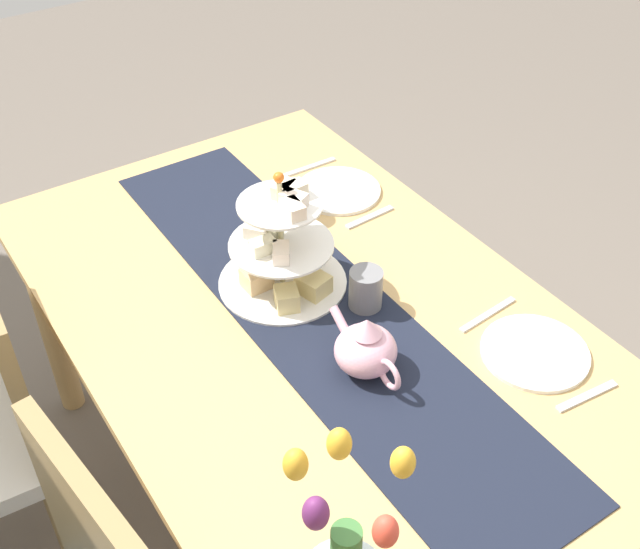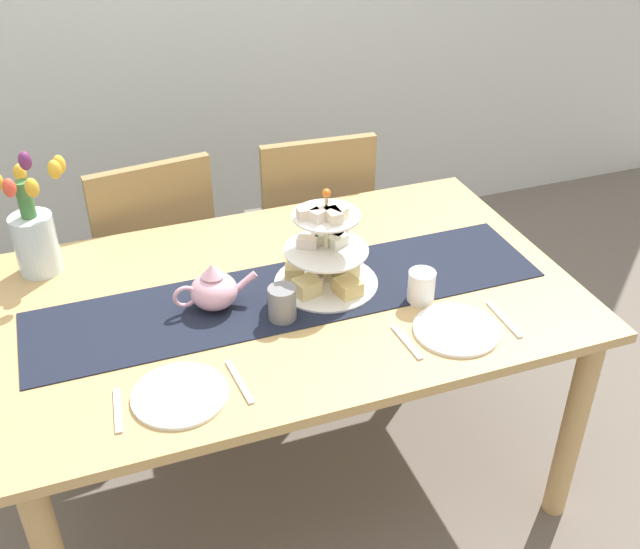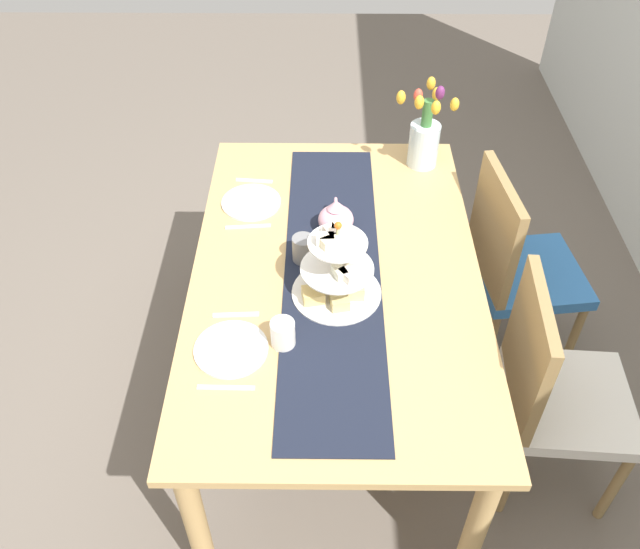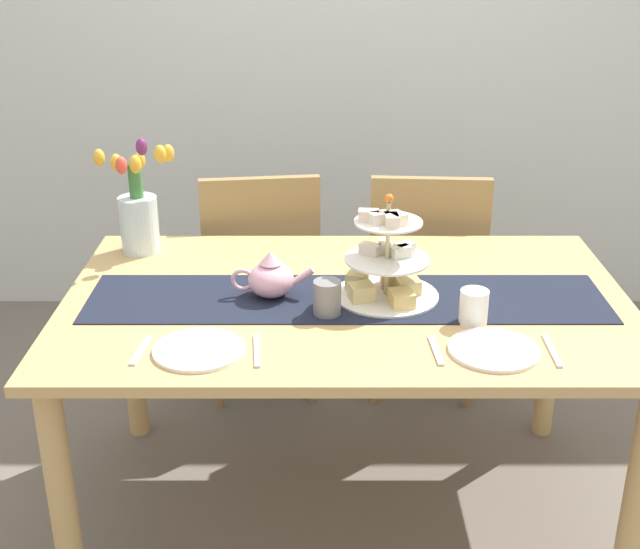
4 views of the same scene
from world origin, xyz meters
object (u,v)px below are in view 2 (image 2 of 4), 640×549
Objects in this scene: fork_left at (118,410)px; mug_grey at (282,303)px; chair_left at (151,255)px; knife_right at (504,319)px; chair_right at (310,226)px; dining_table at (290,319)px; fork_right at (407,342)px; teapot at (214,289)px; dinner_plate_left at (180,395)px; dinner_plate_right at (456,330)px; tiered_cake_stand at (325,258)px; knife_left at (239,382)px; tulip_vase at (33,231)px; mug_white_text at (421,287)px.

mug_grey reaches higher than fork_left.
knife_right is at bearing -52.71° from chair_left.
dining_table is at bearing -113.71° from chair_right.
dining_table is at bearing 123.23° from fork_right.
teapot reaches higher than dinner_plate_left.
chair_left is at bearing 121.97° from dinner_plate_right.
dinner_plate_right is 2.42× the size of mug_grey.
dining_table is at bearing 137.69° from dinner_plate_right.
chair_left is 5.35× the size of knife_right.
chair_right is 2.99× the size of tiered_cake_stand.
knife_left and knife_right have the same top height.
fork_left is 1.58× the size of mug_grey.
dinner_plate_left reaches higher than fork_left.
dinner_plate_right is (0.04, -1.05, 0.24)m from chair_right.
chair_right is 1.10m from tulip_vase.
dinner_plate_right is at bearing 0.00° from dinner_plate_left.
tulip_vase reaches higher than dining_table.
tiered_cake_stand is at bearing -0.57° from dining_table.
dinner_plate_left is at bearing 180.00° from knife_right.
teapot is (0.08, -0.73, 0.29)m from chair_left.
dinner_plate_right reaches higher than knife_left.
tiered_cake_stand is at bearing -60.68° from chair_left.
knife_right is at bearing 0.00° from dinner_plate_left.
dinner_plate_right is 1.53× the size of fork_right.
tiered_cake_stand is at bearing 127.39° from dinner_plate_right.
teapot reaches higher than knife_right.
mug_white_text is at bearing -36.70° from tiered_cake_stand.
mug_white_text is (0.22, -0.17, -0.04)m from tiered_cake_stand.
fork_right is 0.29m from knife_right.
chair_right is at bearing 20.57° from tulip_vase.
chair_right reaches higher than teapot.
knife_right is (0.72, -0.33, -0.06)m from teapot.
fork_left is 0.88× the size of knife_right.
dinner_plate_left is 0.59m from fork_right.
teapot is 0.45m from fork_left.
chair_right is (0.62, -0.00, 0.00)m from chair_left.
chair_right is 1.29m from dinner_plate_left.
mug_grey is (0.60, -0.48, -0.08)m from tulip_vase.
teapot is 1.40× the size of knife_right.
dinner_plate_left is at bearing -146.76° from mug_grey.
teapot reaches higher than mug_white_text.
chair_left is at bearing 112.35° from dining_table.
teapot is at bearing 142.72° from fork_right.
knife_left is 0.74× the size of dinner_plate_right.
knife_left is at bearing -164.21° from mug_white_text.
knife_right is at bearing -24.44° from teapot.
mug_white_text is (0.71, 0.16, 0.04)m from dinner_plate_left.
mug_grey reaches higher than mug_white_text.
knife_right is at bearing -32.96° from dining_table.
dinner_plate_left reaches higher than knife_left.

